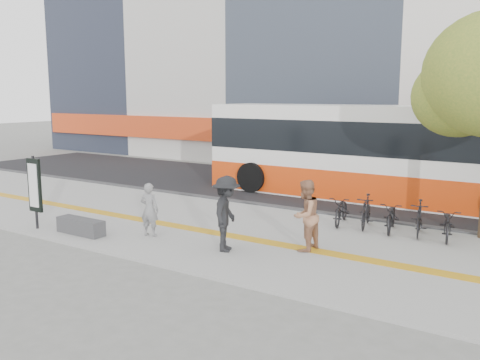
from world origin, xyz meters
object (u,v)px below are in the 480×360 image
Objects in this scene: signboard at (35,186)px; bus at (375,155)px; seated_woman at (149,209)px; pedestrian_tan at (305,215)px; pedestrian_dark at (226,214)px; bench at (81,226)px.

bus reaches higher than signboard.
seated_woman is at bearing 20.32° from signboard.
seated_woman is at bearing -112.30° from bus.
bus reaches higher than pedestrian_tan.
signboard is 1.13× the size of pedestrian_dark.
signboard is at bearing 80.23° from pedestrian_dark.
signboard is at bearing 7.92° from seated_woman.
pedestrian_tan reaches higher than bench.
bus is (5.39, 9.70, 1.44)m from bench.
bus is 7.31× the size of pedestrian_tan.
bench is 0.73× the size of signboard.
bus reaches higher than seated_woman.
pedestrian_tan is at bearing 18.99° from bench.
signboard reaches higher than bench.
bus is at bearing -167.82° from pedestrian_tan.
pedestrian_dark is at bearing -96.26° from bus.
bench is 4.60m from pedestrian_dark.
bus is 9.50m from seated_woman.
bus is at bearing 60.95° from bench.
pedestrian_dark is (4.43, 0.98, 0.75)m from bench.
signboard is (-1.60, -0.31, 1.06)m from bench.
signboard reaches higher than pedestrian_tan.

